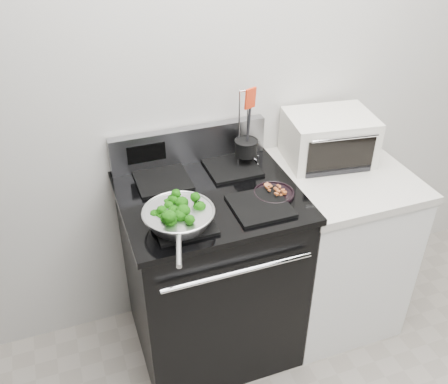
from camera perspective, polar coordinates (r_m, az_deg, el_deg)
name	(u,v)px	position (r m, az deg, el deg)	size (l,w,h in m)	color
back_wall	(246,73)	(2.40, 2.52, 13.48)	(4.00, 0.02, 2.70)	beige
gas_range	(211,271)	(2.49, -1.52, -9.00)	(0.79, 0.69, 1.13)	black
counter	(332,245)	(2.74, 12.27, -5.96)	(0.62, 0.68, 0.92)	white
skillet	(179,217)	(1.99, -5.21, -2.82)	(0.29, 0.46, 0.06)	silver
broccoli_pile	(178,213)	(1.98, -5.23, -2.36)	(0.23, 0.23, 0.08)	black
bacon_plate	(274,191)	(2.20, 5.73, 0.10)	(0.18, 0.18, 0.04)	black
utensil_holder	(246,152)	(2.39, 2.54, 4.63)	(0.13, 0.13, 0.39)	silver
toaster_oven	(329,138)	(2.52, 11.87, 6.07)	(0.45, 0.37, 0.24)	beige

